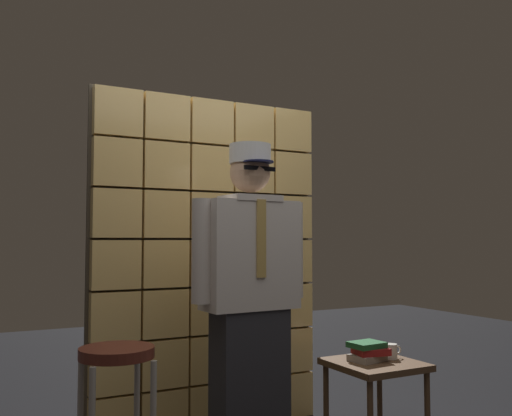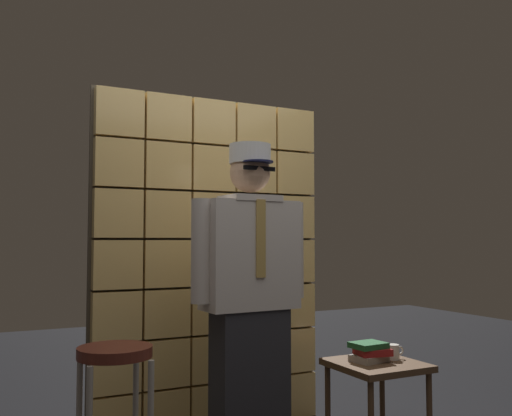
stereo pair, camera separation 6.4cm
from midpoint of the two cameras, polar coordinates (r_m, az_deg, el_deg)
glass_block_wall at (r=3.72m, az=-5.28°, el=-5.64°), size 1.60×0.10×2.23m
standing_person at (r=3.13m, az=-1.21°, el=-9.07°), size 0.71×0.31×1.79m
bar_stool at (r=2.71m, az=-14.92°, el=-17.73°), size 0.34×0.34×0.76m
side_table at (r=3.68m, az=11.69°, el=-16.20°), size 0.52×0.52×0.49m
book_stack at (r=3.65m, az=11.03°, el=-14.34°), size 0.25×0.21×0.12m
coffee_mug at (r=3.75m, az=13.32°, el=-14.21°), size 0.13×0.08×0.09m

